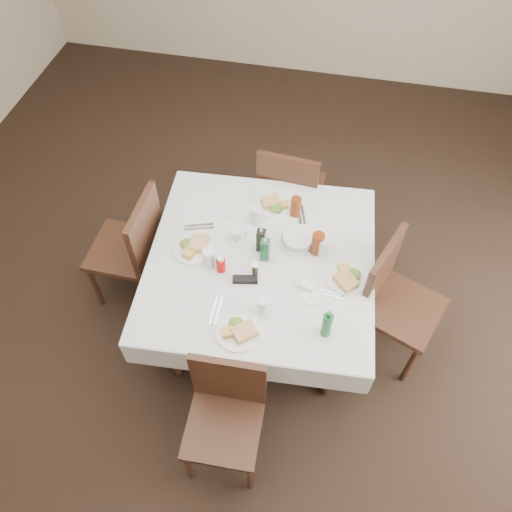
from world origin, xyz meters
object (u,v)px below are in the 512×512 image
at_px(oil_cruet_dark, 261,239).
at_px(coffee_mug, 236,235).
at_px(chair_south, 226,408).
at_px(chair_north, 289,189).
at_px(chair_west, 135,245).
at_px(bread_basket, 298,240).
at_px(dining_table, 261,265).
at_px(water_n, 256,215).
at_px(ketchup_bottle, 221,264).
at_px(water_s, 264,306).
at_px(oil_cruet_green, 265,249).
at_px(chair_east, 392,295).
at_px(water_w, 209,258).
at_px(water_e, 323,247).
at_px(green_bottle, 327,324).

xyz_separation_m(oil_cruet_dark, coffee_mug, (-0.18, 0.05, -0.06)).
bearing_deg(chair_south, chair_north, 87.91).
bearing_deg(chair_west, bread_basket, 5.18).
height_order(oil_cruet_dark, coffee_mug, oil_cruet_dark).
bearing_deg(bread_basket, chair_north, 103.21).
bearing_deg(chair_west, chair_north, 38.82).
relative_size(dining_table, water_n, 11.25).
height_order(chair_west, ketchup_bottle, chair_west).
bearing_deg(water_s, chair_west, 155.91).
bearing_deg(coffee_mug, oil_cruet_green, -27.77).
bearing_deg(chair_east, water_n, 163.92).
bearing_deg(water_w, chair_east, 6.53).
height_order(water_n, coffee_mug, water_n).
bearing_deg(bread_basket, chair_west, -174.82).
bearing_deg(dining_table, oil_cruet_green, 17.98).
bearing_deg(bread_basket, coffee_mug, -173.07).
height_order(water_w, coffee_mug, water_w).
xyz_separation_m(water_n, bread_basket, (0.31, -0.13, -0.03)).
distance_m(chair_north, water_e, 0.86).
bearing_deg(chair_south, oil_cruet_green, 87.69).
xyz_separation_m(water_e, water_w, (-0.70, -0.24, -0.00)).
xyz_separation_m(chair_north, water_n, (-0.15, -0.56, 0.27)).
bearing_deg(oil_cruet_dark, chair_west, -179.48).
xyz_separation_m(dining_table, oil_cruet_green, (0.02, 0.01, 0.17)).
height_order(chair_south, bread_basket, chair_south).
bearing_deg(dining_table, oil_cruet_dark, 101.68).
xyz_separation_m(dining_table, ketchup_bottle, (-0.23, -0.14, 0.13)).
bearing_deg(oil_cruet_green, chair_east, 0.74).
relative_size(chair_north, ketchup_bottle, 7.60).
xyz_separation_m(chair_south, water_w, (-0.30, 0.82, 0.31)).
bearing_deg(water_s, dining_table, 103.77).
height_order(water_w, oil_cruet_green, oil_cruet_green).
distance_m(water_e, green_bottle, 0.59).
relative_size(dining_table, chair_west, 1.56).
relative_size(chair_south, water_e, 6.31).
distance_m(coffee_mug, green_bottle, 0.90).
bearing_deg(chair_north, dining_table, -93.45).
distance_m(chair_west, oil_cruet_dark, 0.97).
bearing_deg(water_s, ketchup_bottle, 142.56).
bearing_deg(chair_west, green_bottle, -20.47).
relative_size(chair_north, green_bottle, 4.30).
bearing_deg(chair_west, chair_east, -1.58).
xyz_separation_m(chair_south, oil_cruet_green, (0.04, 0.95, 0.33)).
bearing_deg(bread_basket, water_n, 157.47).
relative_size(chair_west, coffee_mug, 7.36).
distance_m(water_e, oil_cruet_green, 0.38).
relative_size(water_s, water_e, 0.90).
relative_size(bread_basket, coffee_mug, 1.64).
xyz_separation_m(chair_west, water_n, (0.84, 0.23, 0.26)).
height_order(ketchup_bottle, coffee_mug, ketchup_bottle).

